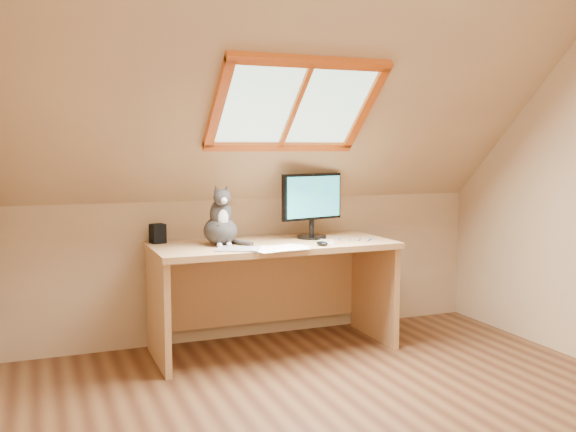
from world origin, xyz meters
name	(u,v)px	position (x,y,z in m)	size (l,w,h in m)	color
ground	(376,431)	(0.00, 0.00, 0.00)	(3.50, 3.50, 0.00)	brown
room_shell	(391,133)	(0.00, -0.09, 1.43)	(3.52, 3.52, 2.41)	tan
desk	(270,273)	(-0.02, 1.45, 0.51)	(1.61, 0.71, 0.74)	tan
monitor	(312,201)	(0.31, 1.46, 1.00)	(0.48, 0.21, 0.45)	black
cat	(221,223)	(-0.37, 1.39, 0.88)	(0.23, 0.27, 0.40)	#3D3836
desk_speaker	(158,234)	(-0.74, 1.63, 0.80)	(0.09, 0.09, 0.13)	black
graphics_tablet	(238,249)	(-0.33, 1.16, 0.74)	(0.26, 0.19, 0.01)	#B2B2B7
mouse	(322,243)	(0.22, 1.12, 0.75)	(0.05, 0.10, 0.03)	black
papers	(285,248)	(-0.03, 1.12, 0.74)	(0.35, 0.30, 0.01)	white
cables	(343,240)	(0.45, 1.26, 0.74)	(0.51, 0.26, 0.01)	silver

